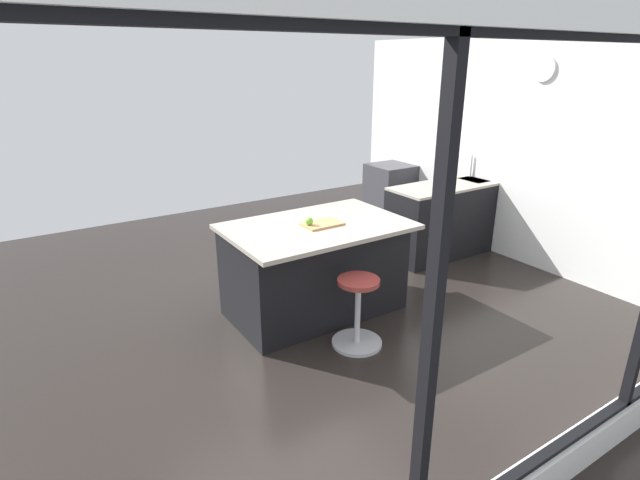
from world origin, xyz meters
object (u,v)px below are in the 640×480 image
(oven_range, at_px, (390,193))
(apple_green, at_px, (309,221))
(kitchen_island, at_px, (315,268))
(stool_by_window, at_px, (358,314))
(cutting_board, at_px, (322,224))

(oven_range, relative_size, apple_green, 11.85)
(kitchen_island, height_order, stool_by_window, kitchen_island)
(oven_range, height_order, apple_green, apple_green)
(kitchen_island, xyz_separation_m, stool_by_window, (0.02, 0.73, -0.17))
(oven_range, height_order, stool_by_window, oven_range)
(kitchen_island, height_order, apple_green, apple_green)
(oven_range, xyz_separation_m, cutting_board, (2.48, 1.91, 0.48))
(stool_by_window, bearing_deg, kitchen_island, -91.90)
(kitchen_island, bearing_deg, stool_by_window, 88.10)
(stool_by_window, distance_m, apple_green, 0.95)
(kitchen_island, relative_size, stool_by_window, 2.68)
(oven_range, bearing_deg, apple_green, 36.02)
(oven_range, xyz_separation_m, stool_by_window, (2.54, 2.56, -0.14))
(kitchen_island, bearing_deg, apple_green, 34.65)
(cutting_board, bearing_deg, apple_green, -5.35)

